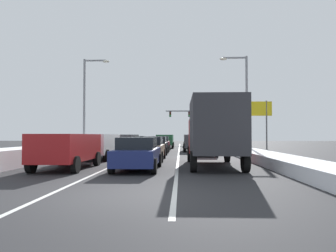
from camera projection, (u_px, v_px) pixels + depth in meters
name	position (u px, v px, depth m)	size (l,w,h in m)	color
ground_plane	(159.00, 154.00, 27.51)	(124.76, 124.76, 0.00)	#28282B
lane_stripe_between_right_lane_and_center_lane	(179.00, 151.00, 32.24)	(0.14, 52.78, 0.01)	silver
lane_stripe_between_center_lane_and_left_lane	(146.00, 151.00, 32.37)	(0.14, 52.78, 0.01)	silver
snow_bank_right_shoulder	(231.00, 148.00, 32.03)	(1.93, 52.78, 0.55)	white
snow_bank_left_shoulder	(95.00, 146.00, 32.60)	(2.05, 52.78, 0.91)	white
box_truck_right_lane_nearest	(213.00, 130.00, 16.10)	(2.53, 7.20, 3.36)	maroon
sedan_white_right_lane_second	(203.00, 146.00, 24.73)	(2.00, 4.50, 1.51)	silver
suv_charcoal_right_lane_third	(194.00, 141.00, 31.28)	(2.16, 4.90, 1.67)	#38383D
sedan_gray_right_lane_fourth	(195.00, 142.00, 38.41)	(2.00, 4.50, 1.51)	slate
sedan_silver_right_lane_fifth	(191.00, 141.00, 44.81)	(2.00, 4.50, 1.51)	#B7BABF
sedan_navy_center_lane_nearest	(138.00, 154.00, 14.57)	(2.00, 4.50, 1.51)	navy
sedan_tan_center_lane_second	(149.00, 148.00, 20.18)	(2.00, 4.50, 1.51)	#937F60
sedan_black_center_lane_third	(156.00, 145.00, 26.75)	(2.00, 4.50, 1.51)	black
sedan_maroon_center_lane_fourth	(160.00, 143.00, 32.26)	(2.00, 4.50, 1.51)	maroon
suv_green_center_lane_fifth	(165.00, 140.00, 39.32)	(2.16, 4.90, 1.67)	#1E5633
suv_red_left_lane_nearest	(68.00, 148.00, 15.01)	(2.16, 4.90, 1.67)	maroon
suv_white_left_lane_second	(98.00, 144.00, 20.94)	(2.16, 4.90, 1.67)	silver
suv_charcoal_left_lane_third	(124.00, 142.00, 28.24)	(2.16, 4.90, 1.67)	#38383D
sedan_gray_left_lane_fourth	(131.00, 143.00, 34.70)	(2.00, 4.50, 1.51)	slate
sedan_silver_left_lane_fifth	(138.00, 142.00, 40.83)	(2.00, 4.50, 1.51)	#B7BABF
traffic_light_gantry	(194.00, 119.00, 56.22)	(7.54, 0.47, 6.20)	slate
street_lamp_right_near	(243.00, 95.00, 29.75)	(2.66, 0.36, 9.13)	gray
street_lamp_right_mid	(216.00, 116.00, 48.92)	(2.66, 0.36, 7.52)	gray
street_lamp_left_mid	(87.00, 97.00, 31.75)	(2.66, 0.36, 9.33)	gray
roadside_sign_right	(257.00, 114.00, 35.27)	(3.20, 0.16, 5.50)	#59595B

